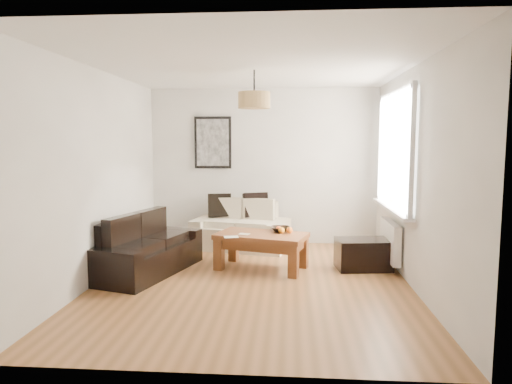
# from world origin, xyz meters

# --- Properties ---
(floor) EXTENTS (4.50, 4.50, 0.00)m
(floor) POSITION_xyz_m (0.00, 0.00, 0.00)
(floor) COLOR brown
(floor) RESTS_ON ground
(ceiling) EXTENTS (3.80, 4.50, 0.00)m
(ceiling) POSITION_xyz_m (0.00, 0.00, 2.60)
(ceiling) COLOR white
(ceiling) RESTS_ON floor
(wall_back) EXTENTS (3.80, 0.04, 2.60)m
(wall_back) POSITION_xyz_m (0.00, 2.25, 1.30)
(wall_back) COLOR silver
(wall_back) RESTS_ON floor
(wall_front) EXTENTS (3.80, 0.04, 2.60)m
(wall_front) POSITION_xyz_m (0.00, -2.25, 1.30)
(wall_front) COLOR silver
(wall_front) RESTS_ON floor
(wall_left) EXTENTS (0.04, 4.50, 2.60)m
(wall_left) POSITION_xyz_m (-1.90, 0.00, 1.30)
(wall_left) COLOR silver
(wall_left) RESTS_ON floor
(wall_right) EXTENTS (0.04, 4.50, 2.60)m
(wall_right) POSITION_xyz_m (1.90, 0.00, 1.30)
(wall_right) COLOR silver
(wall_right) RESTS_ON floor
(window_bay) EXTENTS (0.14, 1.90, 1.60)m
(window_bay) POSITION_xyz_m (1.86, 0.80, 1.60)
(window_bay) COLOR white
(window_bay) RESTS_ON wall_right
(radiator) EXTENTS (0.10, 0.90, 0.52)m
(radiator) POSITION_xyz_m (1.82, 0.80, 0.38)
(radiator) COLOR white
(radiator) RESTS_ON wall_right
(poster) EXTENTS (0.62, 0.04, 0.87)m
(poster) POSITION_xyz_m (-0.85, 2.22, 1.70)
(poster) COLOR black
(poster) RESTS_ON wall_back
(pendant_shade) EXTENTS (0.40, 0.40, 0.20)m
(pendant_shade) POSITION_xyz_m (0.00, 0.30, 2.23)
(pendant_shade) COLOR tan
(pendant_shade) RESTS_ON ceiling
(loveseat_cream) EXTENTS (1.62, 1.11, 0.74)m
(loveseat_cream) POSITION_xyz_m (-0.33, 1.78, 0.37)
(loveseat_cream) COLOR beige
(loveseat_cream) RESTS_ON floor
(sofa_leather) EXTENTS (1.23, 1.81, 0.71)m
(sofa_leather) POSITION_xyz_m (-1.43, 0.32, 0.36)
(sofa_leather) COLOR black
(sofa_leather) RESTS_ON floor
(coffee_table) EXTENTS (1.32, 0.95, 0.49)m
(coffee_table) POSITION_xyz_m (0.07, 0.61, 0.24)
(coffee_table) COLOR brown
(coffee_table) RESTS_ON floor
(ottoman) EXTENTS (0.77, 0.54, 0.41)m
(ottoman) POSITION_xyz_m (1.45, 0.70, 0.20)
(ottoman) COLOR black
(ottoman) RESTS_ON floor
(cushion_left) EXTENTS (0.40, 0.19, 0.38)m
(cushion_left) POSITION_xyz_m (-0.71, 1.96, 0.67)
(cushion_left) COLOR black
(cushion_left) RESTS_ON loveseat_cream
(cushion_right) EXTENTS (0.42, 0.26, 0.40)m
(cushion_right) POSITION_xyz_m (-0.11, 1.96, 0.68)
(cushion_right) COLOR black
(cushion_right) RESTS_ON loveseat_cream
(fruit_bowl) EXTENTS (0.28, 0.28, 0.07)m
(fruit_bowl) POSITION_xyz_m (0.32, 0.77, 0.52)
(fruit_bowl) COLOR black
(fruit_bowl) RESTS_ON coffee_table
(orange_a) EXTENTS (0.10, 0.10, 0.09)m
(orange_a) POSITION_xyz_m (0.34, 0.64, 0.53)
(orange_a) COLOR orange
(orange_a) RESTS_ON fruit_bowl
(orange_b) EXTENTS (0.10, 0.10, 0.09)m
(orange_b) POSITION_xyz_m (0.45, 0.67, 0.53)
(orange_b) COLOR orange
(orange_b) RESTS_ON fruit_bowl
(orange_c) EXTENTS (0.09, 0.09, 0.08)m
(orange_c) POSITION_xyz_m (0.30, 0.72, 0.53)
(orange_c) COLOR #E24E13
(orange_c) RESTS_ON fruit_bowl
(papers) EXTENTS (0.21, 0.17, 0.01)m
(papers) POSITION_xyz_m (-0.30, 0.35, 0.49)
(papers) COLOR white
(papers) RESTS_ON coffee_table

